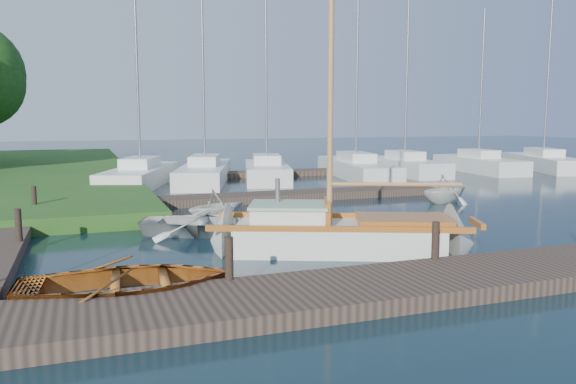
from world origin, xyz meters
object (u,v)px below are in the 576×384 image
object	(u,v)px
sailboat	(344,238)
tender_d	(445,187)
tender_b	(217,203)
mooring_post_1	(229,258)
marina_boat_6	(478,163)
tender_a	(210,220)
marina_boat_7	(543,161)
marina_boat_0	(141,174)
marina_boat_3	(356,167)
mooring_post_2	(435,240)
mooring_post_4	(18,225)
mooring_post_5	(34,198)
dinghy	(129,276)
marina_boat_1	(205,171)
marina_boat_4	(405,164)
marina_boat_2	(267,170)

from	to	relation	value
sailboat	tender_d	bearing A→B (deg)	62.65
tender_b	mooring_post_1	bearing A→B (deg)	144.35
sailboat	tender_d	distance (m)	9.61
marina_boat_6	tender_a	bearing A→B (deg)	130.07
mooring_post_1	tender_b	xyz separation A→B (m)	(1.57, 7.81, -0.13)
mooring_post_1	marina_boat_7	distance (m)	32.12
marina_boat_0	marina_boat_3	distance (m)	12.06
marina_boat_3	mooring_post_1	bearing A→B (deg)	157.58
mooring_post_2	tender_a	xyz separation A→B (m)	(-3.61, 5.77, -0.30)
mooring_post_1	marina_boat_0	xyz separation A→B (m)	(0.23, 18.74, -0.12)
marina_boat_3	mooring_post_4	bearing A→B (deg)	141.13
mooring_post_5	marina_boat_0	bearing A→B (deg)	64.20
dinghy	tender_a	distance (m)	5.93
marina_boat_3	mooring_post_5	bearing A→B (deg)	129.34
mooring_post_2	tender_b	distance (m)	8.34
mooring_post_5	marina_boat_1	xyz separation A→B (m)	(7.60, 9.37, -0.15)
dinghy	tender_d	size ratio (longest dim) A/B	1.68
marina_boat_0	marina_boat_6	size ratio (longest dim) A/B	1.20
mooring_post_2	marina_boat_4	xyz separation A→B (m)	(11.28, 19.36, -0.12)
mooring_post_5	tender_b	world-z (taller)	tender_b
tender_a	marina_boat_4	bearing A→B (deg)	-27.73
mooring_post_2	sailboat	bearing A→B (deg)	111.60
mooring_post_4	tender_b	xyz separation A→B (m)	(5.57, 2.81, -0.13)
dinghy	tender_d	world-z (taller)	tender_d
tender_d	marina_boat_6	bearing A→B (deg)	-56.04
mooring_post_5	marina_boat_2	size ratio (longest dim) A/B	0.07
marina_boat_7	sailboat	bearing A→B (deg)	147.87
marina_boat_0	marina_boat_6	xyz separation A→B (m)	(20.74, 0.35, -0.01)
sailboat	marina_boat_6	xyz separation A→B (m)	(17.43, 16.66, 0.22)
sailboat	marina_boat_3	xyz separation A→B (m)	(8.75, 16.52, 0.22)
marina_boat_3	marina_boat_4	bearing A→B (deg)	-72.95
tender_a	marina_boat_2	xyz separation A→B (m)	(5.96, 13.03, 0.18)
tender_a	tender_b	size ratio (longest dim) A/B	1.79
dinghy	marina_boat_1	xyz separation A→B (m)	(5.36, 18.91, 0.15)
mooring_post_2	marina_boat_1	bearing A→B (deg)	92.66
tender_a	marina_boat_4	world-z (taller)	marina_boat_4
mooring_post_4	marina_boat_7	size ratio (longest dim) A/B	0.07
marina_boat_6	marina_boat_1	bearing A→B (deg)	95.59
mooring_post_2	marina_boat_6	xyz separation A→B (m)	(16.47, 19.09, -0.14)
tender_b	dinghy	bearing A→B (deg)	131.30
mooring_post_5	dinghy	size ratio (longest dim) A/B	0.20
mooring_post_2	marina_boat_7	world-z (taller)	marina_boat_7
dinghy	tender_d	distance (m)	15.06
mooring_post_2	sailboat	size ratio (longest dim) A/B	0.08
dinghy	marina_boat_3	distance (m)	23.23
dinghy	tender_d	xyz separation A→B (m)	(12.68, 8.11, 0.21)
marina_boat_3	marina_boat_1	bearing A→B (deg)	97.81
marina_boat_6	marina_boat_0	bearing A→B (deg)	97.47
mooring_post_4	marina_boat_0	world-z (taller)	marina_boat_0
marina_boat_1	marina_boat_0	bearing A→B (deg)	117.77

